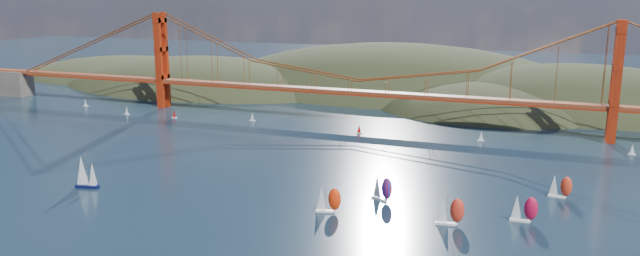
% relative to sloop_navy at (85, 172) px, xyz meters
% --- Properties ---
extents(headlands, '(725.00, 225.00, 96.00)m').
position_rel_sloop_navy_xyz_m(headlands, '(101.56, 237.43, -18.04)').
color(headlands, black).
rests_on(headlands, ground).
extents(bridge, '(552.00, 12.00, 55.00)m').
position_rel_sloop_navy_xyz_m(bridge, '(54.87, 139.14, 26.65)').
color(bridge, brown).
rests_on(bridge, ground).
extents(sloop_navy, '(8.50, 5.51, 12.66)m').
position_rel_sloop_navy_xyz_m(sloop_navy, '(0.00, 0.00, 0.00)').
color(sloop_navy, black).
rests_on(sloop_navy, ground).
extents(racer_0, '(8.10, 4.35, 9.08)m').
position_rel_sloop_navy_xyz_m(racer_0, '(87.78, 7.03, -1.30)').
color(racer_0, white).
rests_on(racer_0, ground).
extents(racer_1, '(8.49, 4.23, 9.55)m').
position_rel_sloop_navy_xyz_m(racer_1, '(124.97, 9.85, -1.07)').
color(racer_1, white).
rests_on(racer_1, ground).
extents(racer_2, '(7.94, 3.28, 9.10)m').
position_rel_sloop_navy_xyz_m(racer_2, '(145.24, 20.21, -1.29)').
color(racer_2, silver).
rests_on(racer_2, ground).
extents(racer_3, '(7.47, 3.13, 8.53)m').
position_rel_sloop_navy_xyz_m(racer_3, '(155.33, 47.73, -1.56)').
color(racer_3, white).
rests_on(racer_3, ground).
extents(racer_rwb, '(8.27, 5.87, 9.28)m').
position_rel_sloop_navy_xyz_m(racer_rwb, '(100.48, 24.02, -1.20)').
color(racer_rwb, white).
rests_on(racer_rwb, ground).
extents(distant_boat_0, '(3.00, 2.00, 4.70)m').
position_rel_sloop_navy_xyz_m(distant_boat_0, '(-108.52, 124.54, -3.18)').
color(distant_boat_0, silver).
rests_on(distant_boat_0, ground).
extents(distant_boat_1, '(3.00, 2.00, 4.70)m').
position_rel_sloop_navy_xyz_m(distant_boat_1, '(-69.46, 112.35, -3.18)').
color(distant_boat_1, silver).
rests_on(distant_boat_1, ground).
extents(distant_boat_2, '(3.00, 2.00, 4.70)m').
position_rel_sloop_navy_xyz_m(distant_boat_2, '(-39.55, 113.68, -3.18)').
color(distant_boat_2, silver).
rests_on(distant_boat_2, ground).
extents(distant_boat_3, '(3.00, 2.00, 4.70)m').
position_rel_sloop_navy_xyz_m(distant_boat_3, '(3.50, 121.57, -3.18)').
color(distant_boat_3, silver).
rests_on(distant_boat_3, ground).
extents(distant_boat_4, '(3.00, 2.00, 4.70)m').
position_rel_sloop_navy_xyz_m(distant_boat_4, '(183.73, 117.06, -3.18)').
color(distant_boat_4, silver).
rests_on(distant_boat_4, ground).
extents(distant_boat_8, '(3.00, 2.00, 4.70)m').
position_rel_sloop_navy_xyz_m(distant_boat_8, '(121.46, 119.45, -3.18)').
color(distant_boat_8, silver).
rests_on(distant_boat_8, ground).
extents(distant_boat_9, '(3.00, 2.00, 4.70)m').
position_rel_sloop_navy_xyz_m(distant_boat_9, '(64.79, 113.64, -3.18)').
color(distant_boat_9, silver).
rests_on(distant_boat_9, ground).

